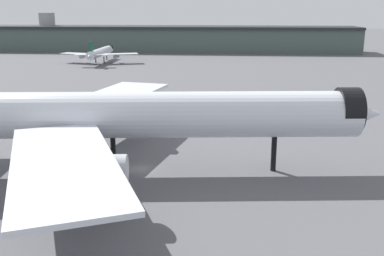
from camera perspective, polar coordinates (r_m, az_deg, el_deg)
name	(u,v)px	position (r m, az deg, el deg)	size (l,w,h in m)	color
ground	(141,169)	(61.68, -6.57, -5.25)	(900.00, 900.00, 0.00)	#56565B
airliner_near_gate	(127,116)	(58.82, -8.33, 1.52)	(66.84, 60.77, 17.48)	silver
airliner_far_taxiway	(100,52)	(186.28, -11.61, 9.42)	(31.76, 34.69, 9.29)	silver
terminal_building	(153,38)	(233.58, -5.04, 11.31)	(202.08, 26.02, 19.15)	#475651
baggage_tug_wing	(185,106)	(96.14, -0.87, 2.83)	(3.20, 3.55, 1.85)	black
traffic_cone_near_nose	(209,109)	(96.49, 2.17, 2.45)	(0.47, 0.47, 0.59)	#F2600C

